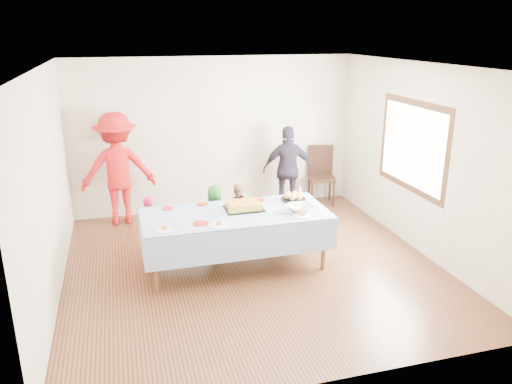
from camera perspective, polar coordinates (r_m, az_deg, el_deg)
ground at (r=7.00m, az=-0.38°, el=-8.42°), size 5.00×5.00×0.00m
room_walls at (r=6.42m, az=0.04°, el=5.95°), size 5.04×5.04×2.72m
party_table at (r=6.72m, az=-2.36°, el=-2.82°), size 2.50×1.10×0.78m
birthday_cake at (r=6.82m, az=-1.39°, el=-1.63°), size 0.52×0.40×0.09m
rolls_tray at (r=7.20m, az=4.31°, el=-0.55°), size 0.36×0.36×0.11m
punch_bowl at (r=6.78m, az=5.06°, el=-1.83°), size 0.34×0.34×0.08m
party_hat at (r=7.39m, az=4.97°, el=0.27°), size 0.11×0.11×0.18m
fork_pile at (r=6.66m, az=3.14°, el=-2.24°), size 0.24×0.18×0.07m
plate_red_far_a at (r=6.95m, az=-10.02°, el=-1.84°), size 0.16×0.16×0.01m
plate_red_far_b at (r=7.04m, az=-6.16°, el=-1.40°), size 0.16×0.16×0.01m
plate_red_far_c at (r=7.03m, az=-2.74°, el=-1.35°), size 0.18×0.18×0.01m
plate_red_far_d at (r=7.18m, az=0.48°, el=-0.91°), size 0.16×0.16×0.01m
plate_red_near at (r=6.36m, az=-6.34°, el=-3.57°), size 0.19×0.19×0.01m
plate_white_left at (r=6.23m, az=-10.43°, el=-4.26°), size 0.23×0.23×0.01m
plate_white_mid at (r=6.28m, az=-4.27°, el=-3.80°), size 0.23×0.23×0.01m
plate_white_right at (r=6.60m, az=5.27°, el=-2.72°), size 0.24×0.24×0.01m
dining_chair at (r=9.40m, az=7.44°, el=2.35°), size 0.56×0.56×1.08m
toddler_left at (r=7.45m, az=-12.10°, el=-3.56°), size 0.35×0.28×0.85m
toddler_mid at (r=7.55m, az=-4.66°, el=-2.62°), size 0.48×0.35×0.92m
toddler_right at (r=8.00m, az=-2.13°, el=-1.81°), size 0.47×0.42×0.80m
adult_left at (r=8.53m, az=-15.50°, el=2.55°), size 1.23×0.73×1.87m
adult_right at (r=8.83m, az=3.72°, el=2.60°), size 0.96×0.55×1.54m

